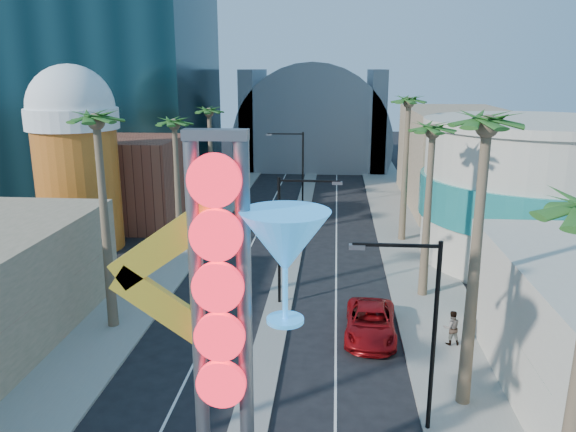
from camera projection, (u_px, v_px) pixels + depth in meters
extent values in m
cube|color=gray|center=(190.00, 231.00, 49.98)|extent=(5.00, 100.00, 0.15)
cube|color=gray|center=(406.00, 237.00, 48.42)|extent=(5.00, 100.00, 0.15)
cube|color=gray|center=(299.00, 225.00, 52.09)|extent=(1.60, 84.00, 0.15)
cube|color=brown|center=(128.00, 180.00, 52.40)|extent=(10.00, 10.00, 8.00)
cube|color=#8B7A59|center=(456.00, 158.00, 59.16)|extent=(10.00, 20.00, 10.00)
cylinder|color=#B45F18|center=(79.00, 187.00, 44.52)|extent=(6.40, 6.40, 10.00)
cylinder|color=white|center=(72.00, 119.00, 43.15)|extent=(7.00, 7.00, 1.60)
sphere|color=white|center=(71.00, 108.00, 42.94)|extent=(6.60, 6.60, 6.60)
cylinder|color=beige|center=(533.00, 195.00, 41.65)|extent=(16.00, 16.00, 10.00)
cylinder|color=teal|center=(533.00, 195.00, 41.65)|extent=(16.60, 16.60, 3.00)
cylinder|color=beige|center=(542.00, 124.00, 40.30)|extent=(16.60, 16.60, 0.60)
cylinder|color=slate|center=(314.00, 138.00, 83.85)|extent=(22.00, 16.00, 22.00)
cube|color=slate|center=(254.00, 118.00, 83.82)|extent=(2.00, 16.00, 14.00)
cube|color=slate|center=(375.00, 119.00, 82.35)|extent=(2.00, 16.00, 14.00)
cylinder|color=slate|center=(199.00, 332.00, 16.79)|extent=(0.44, 0.44, 12.00)
cylinder|color=slate|center=(245.00, 334.00, 16.68)|extent=(0.44, 0.44, 12.00)
cube|color=slate|center=(215.00, 135.00, 15.23)|extent=(1.80, 0.50, 0.30)
cylinder|color=red|center=(214.00, 181.00, 15.20)|extent=(1.50, 0.25, 1.50)
cylinder|color=red|center=(216.00, 235.00, 15.59)|extent=(1.50, 0.25, 1.50)
cylinder|color=red|center=(218.00, 287.00, 15.99)|extent=(1.50, 0.25, 1.50)
cylinder|color=red|center=(220.00, 337.00, 16.38)|extent=(1.50, 0.25, 1.50)
cylinder|color=red|center=(221.00, 384.00, 16.78)|extent=(1.50, 0.25, 1.50)
cube|color=yellow|center=(164.00, 245.00, 16.18)|extent=(3.47, 0.25, 2.80)
cube|color=yellow|center=(168.00, 309.00, 16.69)|extent=(3.47, 0.25, 2.80)
cone|color=#2A96EF|center=(285.00, 242.00, 15.84)|extent=(2.60, 2.60, 1.80)
cylinder|color=#2A96EF|center=(285.00, 294.00, 16.25)|extent=(0.16, 0.16, 1.60)
cylinder|color=#2A96EF|center=(285.00, 320.00, 16.45)|extent=(1.10, 1.10, 0.12)
cylinder|color=black|center=(279.00, 242.00, 33.75)|extent=(0.18, 0.18, 8.00)
cube|color=black|center=(310.00, 181.00, 32.63)|extent=(3.60, 0.12, 0.12)
cube|color=slate|center=(337.00, 183.00, 32.53)|extent=(0.60, 0.25, 0.18)
cylinder|color=black|center=(303.00, 172.00, 56.87)|extent=(0.18, 0.18, 8.00)
cube|color=black|center=(285.00, 134.00, 56.05)|extent=(3.60, 0.12, 0.12)
cube|color=slate|center=(269.00, 135.00, 56.21)|extent=(0.60, 0.25, 0.18)
cylinder|color=black|center=(434.00, 340.00, 21.60)|extent=(0.18, 0.18, 8.00)
cube|color=black|center=(396.00, 245.00, 20.76)|extent=(3.24, 0.12, 0.12)
cube|color=slate|center=(357.00, 247.00, 20.91)|extent=(0.60, 0.25, 0.18)
cylinder|color=brown|center=(105.00, 229.00, 30.19)|extent=(0.40, 0.40, 11.50)
sphere|color=#224A18|center=(96.00, 122.00, 28.72)|extent=(2.40, 2.40, 2.40)
cylinder|color=brown|center=(178.00, 189.00, 43.87)|extent=(0.40, 0.40, 10.00)
sphere|color=#224A18|center=(174.00, 125.00, 42.59)|extent=(2.40, 2.40, 2.40)
cylinder|color=brown|center=(211.00, 164.00, 55.43)|extent=(0.40, 0.40, 10.00)
sphere|color=#224A18|center=(209.00, 113.00, 54.15)|extent=(2.40, 2.40, 2.40)
cylinder|color=brown|center=(474.00, 275.00, 22.87)|extent=(0.40, 0.40, 12.00)
sphere|color=#224A18|center=(487.00, 127.00, 21.34)|extent=(2.40, 2.40, 2.40)
cylinder|color=brown|center=(427.00, 217.00, 34.62)|extent=(0.40, 0.40, 10.50)
sphere|color=#224A18|center=(433.00, 132.00, 33.28)|extent=(2.40, 2.40, 2.40)
cylinder|color=brown|center=(405.00, 174.00, 46.05)|extent=(0.40, 0.40, 11.50)
sphere|color=#224A18|center=(409.00, 103.00, 44.59)|extent=(2.40, 2.40, 2.40)
imported|color=#990B0F|center=(371.00, 323.00, 30.36)|extent=(2.99, 5.94, 1.61)
imported|color=gray|center=(452.00, 328.00, 29.18)|extent=(0.99, 0.82, 1.86)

